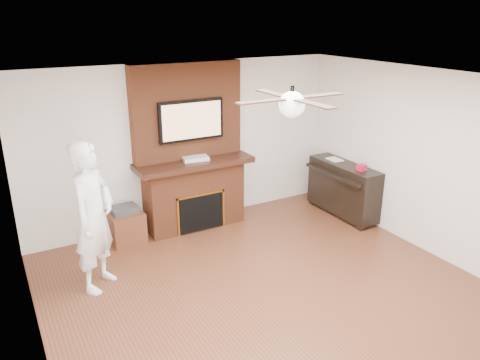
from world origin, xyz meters
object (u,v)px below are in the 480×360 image
person (94,217)px  piano (343,188)px  fireplace (192,164)px  side_table (126,225)px

person → piano: size_ratio=1.36×
fireplace → side_table: (-1.10, -0.07, -0.74)m
fireplace → side_table: 1.33m
person → side_table: (0.62, 1.01, -0.66)m
person → fireplace: bearing=-15.2°
person → piano: 4.03m
piano → fireplace: bearing=158.6°
fireplace → person: 2.03m
person → side_table: size_ratio=3.34×
fireplace → piano: 2.50m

